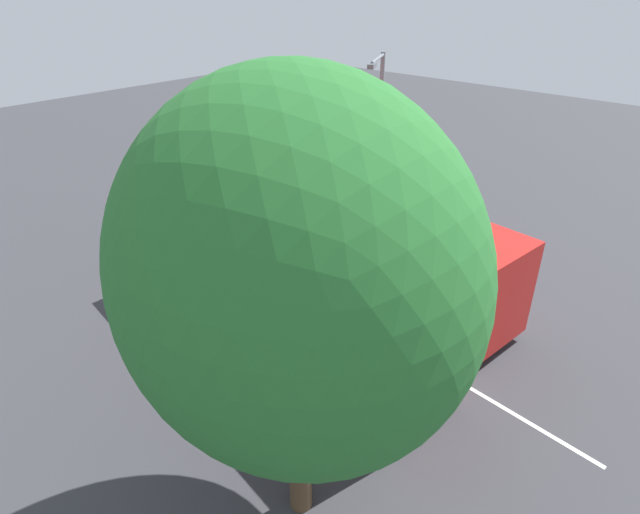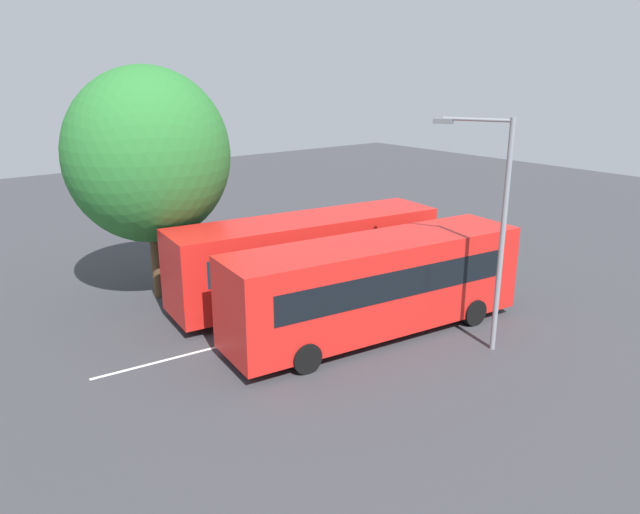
{
  "view_description": "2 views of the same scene",
  "coord_description": "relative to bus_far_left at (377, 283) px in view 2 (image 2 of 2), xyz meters",
  "views": [
    {
      "loc": [
        -8.67,
        10.63,
        9.42
      ],
      "look_at": [
        0.88,
        -0.03,
        1.61
      ],
      "focal_mm": 29.44,
      "sensor_mm": 36.0,
      "label": 1
    },
    {
      "loc": [
        -12.31,
        -15.09,
        8.27
      ],
      "look_at": [
        0.23,
        0.92,
        1.96
      ],
      "focal_mm": 33.83,
      "sensor_mm": 36.0,
      "label": 2
    }
  ],
  "objects": [
    {
      "name": "pedestrian",
      "position": [
        7.41,
        4.09,
        -0.71
      ],
      "size": [
        0.4,
        0.4,
        1.73
      ],
      "rotation": [
        0.0,
        0.0,
        2.86
      ],
      "color": "#232833",
      "rests_on": "ground"
    },
    {
      "name": "lane_stripe_outer_left",
      "position": [
        -0.35,
        1.9,
        -1.73
      ],
      "size": [
        16.22,
        1.61,
        0.01
      ],
      "primitive_type": "cube",
      "rotation": [
        0.0,
        0.0,
        -0.09
      ],
      "color": "silver",
      "rests_on": "ground"
    },
    {
      "name": "street_lamp",
      "position": [
        1.96,
        -2.87,
        2.34
      ],
      "size": [
        1.15,
        2.15,
        7.03
      ],
      "rotation": [
        0.0,
        0.0,
        2.02
      ],
      "color": "gray",
      "rests_on": "ground"
    },
    {
      "name": "bus_far_left",
      "position": [
        0.0,
        0.0,
        0.0
      ],
      "size": [
        10.47,
        3.65,
        3.17
      ],
      "rotation": [
        0.0,
        0.0,
        -0.12
      ],
      "color": "red",
      "rests_on": "ground"
    },
    {
      "name": "bus_center_left",
      "position": [
        0.04,
        3.77,
        0.0
      ],
      "size": [
        10.47,
        3.73,
        3.17
      ],
      "rotation": [
        0.0,
        0.0,
        -0.13
      ],
      "color": "red",
      "rests_on": "ground"
    },
    {
      "name": "ground_plane",
      "position": [
        -0.35,
        1.9,
        -1.74
      ],
      "size": [
        76.08,
        76.08,
        0.0
      ],
      "primitive_type": "plane",
      "color": "#38383D"
    },
    {
      "name": "depot_tree",
      "position": [
        -4.14,
        7.65,
        3.61
      ],
      "size": [
        5.97,
        5.37,
        8.49
      ],
      "color": "#4C3823",
      "rests_on": "ground"
    }
  ]
}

